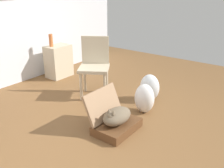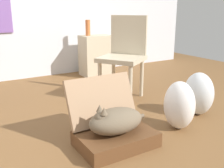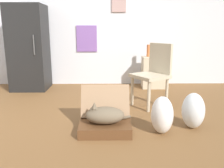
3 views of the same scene
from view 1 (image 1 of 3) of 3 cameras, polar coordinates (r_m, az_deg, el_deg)
The scene contains 9 objects.
ground_plane at distance 3.23m, azimuth -5.14°, elevation -10.79°, with size 7.68×7.68×0.00m, color brown.
suitcase_base at distance 3.23m, azimuth 1.12°, elevation -9.54°, with size 0.58×0.40×0.12m, color brown.
suitcase_lid at distance 3.23m, azimuth -2.02°, elevation -4.54°, with size 0.58×0.40×0.04m, color #9B7756.
cat at distance 3.15m, azimuth 1.06°, elevation -7.19°, with size 0.52×0.28×0.24m.
plastic_bag_white at distance 3.63m, azimuth 7.29°, elevation -3.23°, with size 0.25×0.29×0.43m, color white.
plastic_bag_clear at distance 4.01m, azimuth 8.44°, elevation -0.79°, with size 0.26×0.31×0.43m, color silver.
side_table at distance 5.10m, azimuth -11.89°, elevation 5.03°, with size 0.47×0.32×0.62m, color beige.
vase_tall at distance 4.94m, azimuth -13.56°, elevation 9.51°, with size 0.07×0.07×0.24m, color #CC6B38.
chair at distance 4.11m, azimuth -3.95°, elevation 4.54°, with size 0.63×0.63×0.95m.
Camera 1 is at (-2.00, -1.86, 1.73)m, focal length 40.73 mm.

